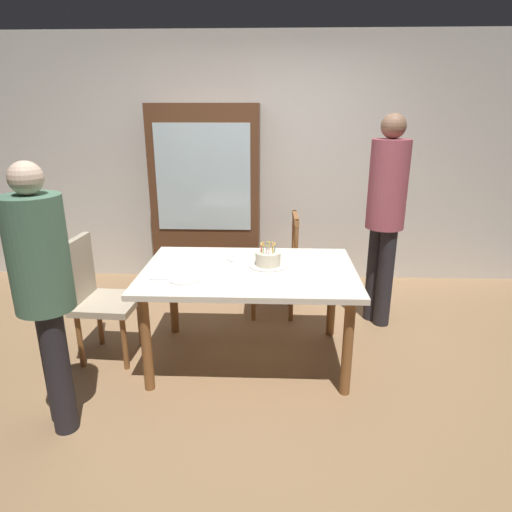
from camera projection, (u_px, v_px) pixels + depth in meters
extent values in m
plane|color=#93704C|center=(250.00, 358.00, 3.44)|extent=(6.40, 6.40, 0.00)
cube|color=beige|center=(258.00, 162.00, 4.78)|extent=(6.40, 0.10, 2.60)
cube|color=silver|center=(249.00, 272.00, 3.21)|extent=(1.54, 1.03, 0.04)
cylinder|color=brown|center=(146.00, 344.00, 2.96)|extent=(0.07, 0.07, 0.70)
cylinder|color=brown|center=(348.00, 348.00, 2.91)|extent=(0.07, 0.07, 0.70)
cylinder|color=brown|center=(173.00, 294.00, 3.75)|extent=(0.07, 0.07, 0.70)
cylinder|color=brown|center=(332.00, 297.00, 3.70)|extent=(0.07, 0.07, 0.70)
cylinder|color=silver|center=(268.00, 265.00, 3.26)|extent=(0.28, 0.28, 0.01)
cylinder|color=beige|center=(268.00, 258.00, 3.24)|extent=(0.19, 0.19, 0.10)
cylinder|color=#D872CC|center=(275.00, 248.00, 3.22)|extent=(0.01, 0.01, 0.05)
sphere|color=#FFC64C|center=(275.00, 244.00, 3.21)|extent=(0.01, 0.01, 0.01)
cylinder|color=#F2994C|center=(274.00, 248.00, 3.24)|extent=(0.01, 0.01, 0.05)
sphere|color=#FFC64C|center=(274.00, 243.00, 3.23)|extent=(0.01, 0.01, 0.01)
cylinder|color=#F2994C|center=(272.00, 247.00, 3.26)|extent=(0.01, 0.01, 0.05)
sphere|color=#FFC64C|center=(272.00, 243.00, 3.25)|extent=(0.01, 0.01, 0.01)
cylinder|color=yellow|center=(269.00, 246.00, 3.27)|extent=(0.01, 0.01, 0.05)
sphere|color=#FFC64C|center=(269.00, 242.00, 3.26)|extent=(0.01, 0.01, 0.01)
cylinder|color=#66CC72|center=(267.00, 246.00, 3.27)|extent=(0.01, 0.01, 0.05)
sphere|color=#FFC64C|center=(267.00, 242.00, 3.26)|extent=(0.01, 0.01, 0.01)
cylinder|color=#F2994C|center=(263.00, 247.00, 3.26)|extent=(0.01, 0.01, 0.05)
sphere|color=#FFC64C|center=(263.00, 243.00, 3.25)|extent=(0.01, 0.01, 0.01)
cylinder|color=#E54C4C|center=(262.00, 247.00, 3.24)|extent=(0.01, 0.01, 0.05)
sphere|color=#FFC64C|center=(262.00, 243.00, 3.23)|extent=(0.01, 0.01, 0.01)
cylinder|color=#E54C4C|center=(261.00, 248.00, 3.23)|extent=(0.01, 0.01, 0.05)
sphere|color=#FFC64C|center=(261.00, 244.00, 3.21)|extent=(0.01, 0.01, 0.01)
cylinder|color=#F2994C|center=(262.00, 249.00, 3.20)|extent=(0.01, 0.01, 0.05)
sphere|color=#FFC64C|center=(262.00, 245.00, 3.19)|extent=(0.01, 0.01, 0.01)
cylinder|color=#66CC72|center=(263.00, 250.00, 3.18)|extent=(0.01, 0.01, 0.05)
sphere|color=#FFC64C|center=(263.00, 246.00, 3.17)|extent=(0.01, 0.01, 0.01)
cylinder|color=#D872CC|center=(266.00, 251.00, 3.17)|extent=(0.01, 0.01, 0.05)
sphere|color=#FFC64C|center=(266.00, 246.00, 3.16)|extent=(0.01, 0.01, 0.01)
cylinder|color=#D872CC|center=(269.00, 251.00, 3.17)|extent=(0.01, 0.01, 0.05)
sphere|color=#FFC64C|center=(269.00, 246.00, 3.16)|extent=(0.01, 0.01, 0.01)
cylinder|color=yellow|center=(273.00, 250.00, 3.18)|extent=(0.01, 0.01, 0.05)
sphere|color=#FFC64C|center=(273.00, 246.00, 3.17)|extent=(0.01, 0.01, 0.01)
cylinder|color=#66CC72|center=(274.00, 249.00, 3.20)|extent=(0.01, 0.01, 0.05)
sphere|color=#FFC64C|center=(275.00, 245.00, 3.19)|extent=(0.01, 0.01, 0.01)
cylinder|color=white|center=(185.00, 279.00, 3.00)|extent=(0.22, 0.22, 0.01)
cylinder|color=white|center=(241.00, 258.00, 3.43)|extent=(0.22, 0.22, 0.01)
cube|color=silver|center=(161.00, 280.00, 3.00)|extent=(0.18, 0.02, 0.01)
cube|color=silver|center=(220.00, 258.00, 3.43)|extent=(0.18, 0.04, 0.01)
cube|color=tan|center=(272.00, 268.00, 4.08)|extent=(0.45, 0.45, 0.05)
cylinder|color=brown|center=(255.00, 284.00, 4.32)|extent=(0.04, 0.04, 0.42)
cylinder|color=brown|center=(254.00, 299.00, 4.00)|extent=(0.04, 0.04, 0.42)
cylinder|color=brown|center=(289.00, 285.00, 4.32)|extent=(0.04, 0.04, 0.42)
cylinder|color=brown|center=(291.00, 299.00, 3.99)|extent=(0.04, 0.04, 0.42)
cylinder|color=brown|center=(294.00, 237.00, 4.17)|extent=(0.04, 0.04, 0.50)
cylinder|color=brown|center=(296.00, 248.00, 3.83)|extent=(0.04, 0.04, 0.50)
cube|color=brown|center=(296.00, 218.00, 3.93)|extent=(0.05, 0.40, 0.06)
cube|color=tan|center=(108.00, 303.00, 3.34)|extent=(0.46, 0.46, 0.05)
cylinder|color=brown|center=(124.00, 343.00, 3.24)|extent=(0.04, 0.04, 0.42)
cylinder|color=brown|center=(140.00, 322.00, 3.56)|extent=(0.04, 0.04, 0.42)
cylinder|color=brown|center=(80.00, 341.00, 3.27)|extent=(0.04, 0.04, 0.42)
cylinder|color=brown|center=(100.00, 320.00, 3.59)|extent=(0.04, 0.04, 0.42)
cube|color=tan|center=(79.00, 271.00, 3.28)|extent=(0.07, 0.40, 0.50)
cylinder|color=#262328|center=(59.00, 373.00, 2.56)|extent=(0.14, 0.14, 0.77)
cylinder|color=#262328|center=(55.00, 363.00, 2.67)|extent=(0.14, 0.14, 0.77)
cylinder|color=#4C7259|center=(38.00, 254.00, 2.39)|extent=(0.32, 0.32, 0.65)
sphere|color=beige|center=(26.00, 178.00, 2.26)|extent=(0.18, 0.18, 0.18)
cylinder|color=#262328|center=(374.00, 273.00, 3.97)|extent=(0.14, 0.14, 0.88)
cylinder|color=#262328|center=(385.00, 278.00, 3.86)|extent=(0.14, 0.14, 0.88)
cylinder|color=#A54C59|center=(388.00, 185.00, 3.66)|extent=(0.32, 0.32, 0.73)
sphere|color=#8C664C|center=(394.00, 126.00, 3.51)|extent=(0.20, 0.20, 0.20)
cube|color=#56331E|center=(207.00, 199.00, 4.64)|extent=(1.10, 0.44, 1.90)
cube|color=silver|center=(203.00, 178.00, 4.35)|extent=(0.94, 0.01, 1.04)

